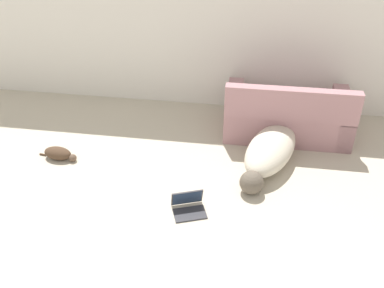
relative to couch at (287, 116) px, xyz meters
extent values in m
cube|color=silver|center=(-1.77, 0.69, 0.99)|extent=(7.88, 0.06, 2.49)
cube|color=#A3757A|center=(0.00, 0.04, -0.06)|extent=(1.61, 0.90, 0.40)
cube|color=#A3757A|center=(0.00, -0.35, 0.35)|extent=(1.61, 0.15, 0.41)
cube|color=#A3757A|center=(0.70, 0.05, 0.01)|extent=(0.20, 0.89, 0.54)
cube|color=#A3757A|center=(-0.70, 0.04, 0.01)|extent=(0.20, 0.89, 0.54)
ellipsoid|color=beige|center=(-0.20, -0.72, -0.07)|extent=(0.84, 1.24, 0.38)
sphere|color=brown|center=(-0.41, -1.33, -0.13)|extent=(0.33, 0.33, 0.27)
cylinder|color=beige|center=(0.02, -0.05, -0.23)|extent=(0.15, 0.29, 0.06)
ellipsoid|color=#473323|center=(-2.77, -1.04, -0.18)|extent=(0.38, 0.24, 0.15)
sphere|color=brown|center=(-2.57, -1.07, -0.21)|extent=(0.11, 0.11, 0.09)
cylinder|color=#473323|center=(-2.98, -1.01, -0.25)|extent=(0.09, 0.04, 0.02)
cube|color=#2D2D33|center=(-1.01, -1.79, -0.25)|extent=(0.38, 0.31, 0.02)
cube|color=#2D2D33|center=(-1.06, -1.66, -0.15)|extent=(0.34, 0.19, 0.20)
cube|color=#23334C|center=(-1.06, -1.67, -0.15)|extent=(0.31, 0.17, 0.18)
camera|label=1|loc=(-0.49, -5.05, 2.76)|focal=40.00mm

